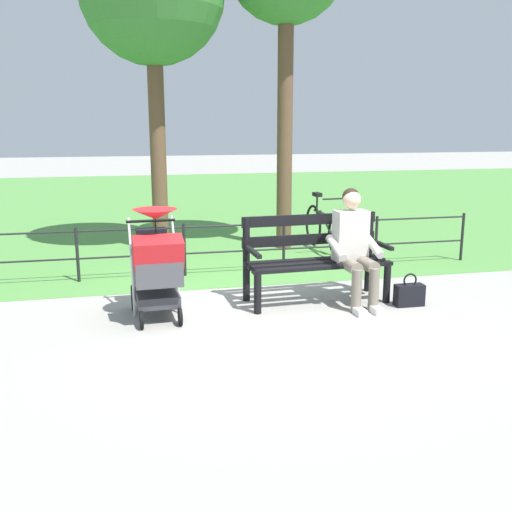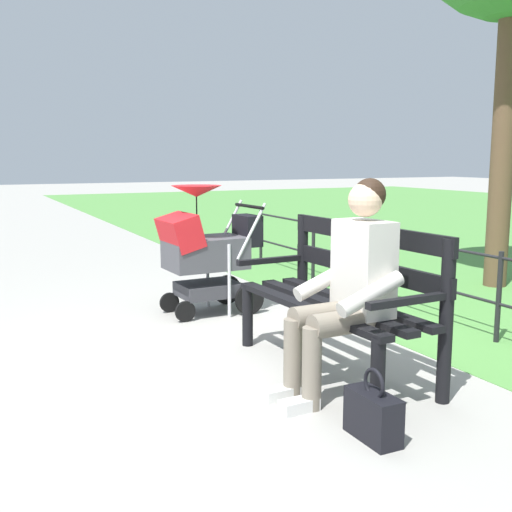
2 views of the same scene
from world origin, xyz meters
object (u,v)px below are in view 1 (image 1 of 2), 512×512
(park_bench, at_px, (315,255))
(person_on_bench, at_px, (354,244))
(handbag, at_px, (409,294))
(bicycle, at_px, (324,228))
(stroller, at_px, (156,263))

(park_bench, height_order, person_on_bench, person_on_bench)
(handbag, distance_m, bicycle, 2.92)
(person_on_bench, xyz_separation_m, bicycle, (-0.60, -2.68, -0.31))
(person_on_bench, height_order, bicycle, person_on_bench)
(person_on_bench, distance_m, stroller, 2.16)
(person_on_bench, height_order, stroller, person_on_bench)
(stroller, height_order, bicycle, stroller)
(person_on_bench, distance_m, handbag, 0.83)
(park_bench, distance_m, stroller, 1.80)
(person_on_bench, xyz_separation_m, stroller, (2.16, 0.06, -0.08))
(person_on_bench, bearing_deg, handbag, 158.31)
(bicycle, bearing_deg, handbag, 89.57)
(person_on_bench, distance_m, bicycle, 2.76)
(person_on_bench, bearing_deg, stroller, 1.46)
(park_bench, height_order, handbag, park_bench)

